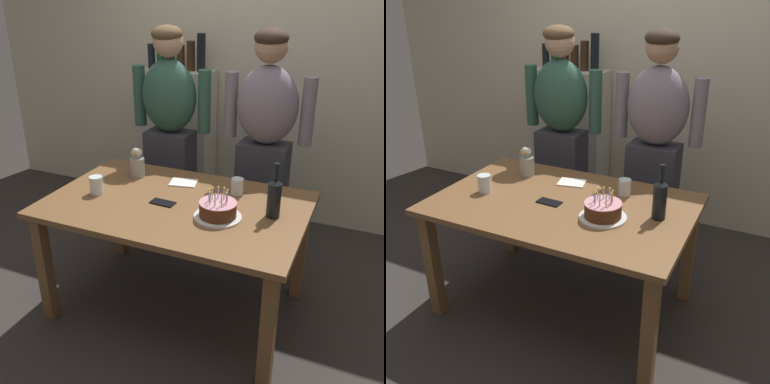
# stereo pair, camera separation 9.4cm
# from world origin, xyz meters

# --- Properties ---
(ground_plane) EXTENTS (10.00, 10.00, 0.00)m
(ground_plane) POSITION_xyz_m (0.00, 0.00, 0.00)
(ground_plane) COLOR #332D2B
(back_wall) EXTENTS (5.20, 0.10, 2.60)m
(back_wall) POSITION_xyz_m (0.00, 1.55, 1.30)
(back_wall) COLOR beige
(back_wall) RESTS_ON ground_plane
(dining_table) EXTENTS (1.50, 0.96, 0.74)m
(dining_table) POSITION_xyz_m (0.00, 0.00, 0.64)
(dining_table) COLOR brown
(dining_table) RESTS_ON ground_plane
(birthday_cake) EXTENTS (0.26, 0.26, 0.17)m
(birthday_cake) POSITION_xyz_m (0.29, -0.09, 0.78)
(birthday_cake) COLOR white
(birthday_cake) RESTS_ON dining_table
(water_glass_near) EXTENTS (0.08, 0.08, 0.11)m
(water_glass_near) POSITION_xyz_m (-0.49, -0.08, 0.80)
(water_glass_near) COLOR silver
(water_glass_near) RESTS_ON dining_table
(water_glass_far) EXTENTS (0.08, 0.08, 0.10)m
(water_glass_far) POSITION_xyz_m (0.29, 0.25, 0.79)
(water_glass_far) COLOR silver
(water_glass_far) RESTS_ON dining_table
(wine_bottle) EXTENTS (0.08, 0.08, 0.31)m
(wine_bottle) POSITION_xyz_m (0.56, 0.05, 0.86)
(wine_bottle) COLOR black
(wine_bottle) RESTS_ON dining_table
(cell_phone) EXTENTS (0.15, 0.08, 0.01)m
(cell_phone) POSITION_xyz_m (-0.06, -0.05, 0.74)
(cell_phone) COLOR black
(cell_phone) RESTS_ON dining_table
(napkin_stack) EXTENTS (0.19, 0.16, 0.01)m
(napkin_stack) POSITION_xyz_m (-0.08, 0.27, 0.74)
(napkin_stack) COLOR white
(napkin_stack) RESTS_ON dining_table
(flower_vase) EXTENTS (0.09, 0.09, 0.21)m
(flower_vase) POSITION_xyz_m (-0.40, 0.26, 0.82)
(flower_vase) COLOR #999E93
(flower_vase) RESTS_ON dining_table
(person_man_bearded) EXTENTS (0.61, 0.27, 1.66)m
(person_man_bearded) POSITION_xyz_m (-0.40, 0.74, 0.87)
(person_man_bearded) COLOR #33333D
(person_man_bearded) RESTS_ON ground_plane
(person_woman_cardigan) EXTENTS (0.61, 0.27, 1.66)m
(person_woman_cardigan) POSITION_xyz_m (0.32, 0.74, 0.87)
(person_woman_cardigan) COLOR #33333D
(person_woman_cardigan) RESTS_ON ground_plane
(shelf_cabinet) EXTENTS (0.65, 0.30, 1.56)m
(shelf_cabinet) POSITION_xyz_m (-0.63, 1.33, 0.65)
(shelf_cabinet) COLOR beige
(shelf_cabinet) RESTS_ON ground_plane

